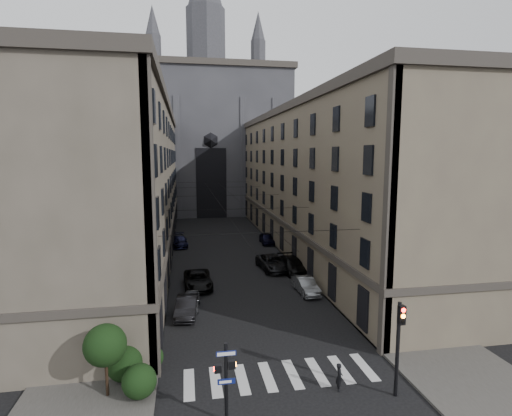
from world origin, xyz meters
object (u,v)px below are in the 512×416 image
car_left_near (190,301)px  car_right_far (267,239)px  pedestrian (339,377)px  car_left_midnear (187,307)px  car_right_midnear (273,263)px  gothic_tower (207,132)px  car_left_midfar (198,280)px  car_right_midfar (293,265)px  car_right_near (306,285)px  car_left_far (179,241)px  pedestrian_signal_left (226,377)px  traffic_light_right (399,338)px

car_left_near → car_right_far: size_ratio=0.85×
car_left_near → pedestrian: 15.41m
car_left_midnear → car_right_midnear: size_ratio=0.79×
gothic_tower → car_left_midfar: size_ratio=10.34×
car_left_near → car_right_midfar: bearing=43.2°
car_left_midfar → car_right_midnear: bearing=26.4°
car_right_near → car_right_midfar: (0.53, 6.53, 0.09)m
car_right_near → car_right_midfar: 6.56m
car_right_midnear → pedestrian: car_right_midnear is taller
pedestrian → car_right_far: bearing=6.1°
car_left_near → car_left_far: bearing=99.1°
car_left_midnear → pedestrian: bearing=-49.9°
gothic_tower → car_right_near: size_ratio=13.22×
car_left_midnear → car_right_midfar: (11.44, 9.91, 0.07)m
car_left_far → car_right_midnear: size_ratio=0.91×
gothic_tower → car_left_midnear: (-5.32, -60.19, -17.05)m
gothic_tower → car_left_near: gothic_tower is taller
car_left_midnear → gothic_tower: bearing=90.3°
car_right_far → pedestrian_signal_left: bearing=-103.5°
car_right_far → car_left_midnear: bearing=-114.4°
car_left_near → pedestrian: (7.82, -13.28, 0.13)m
traffic_light_right → car_left_midnear: size_ratio=1.15×
car_right_midnear → pedestrian: bearing=-99.2°
car_left_midfar → car_right_far: size_ratio=1.26×
car_left_far → car_right_far: 12.42m
car_right_midfar → car_right_far: 14.24m
traffic_light_right → car_right_midnear: 24.25m
car_left_near → car_right_midnear: (9.20, 9.73, 0.16)m
gothic_tower → car_right_midfar: bearing=-83.1°
car_right_midnear → car_right_far: car_right_midnear is taller
pedestrian_signal_left → car_right_midfar: (9.64, 23.17, -1.51)m
car_left_midnear → car_right_midnear: car_right_midnear is taller
car_left_midnear → pedestrian: 14.31m
car_right_midnear → pedestrian: size_ratio=3.73×
gothic_tower → traffic_light_right: 74.67m
car_left_near → car_right_midfar: (11.12, 8.39, 0.17)m
car_right_near → car_right_midnear: 7.99m
car_left_midnear → pedestrian: pedestrian is taller
traffic_light_right → car_left_midfar: (-9.80, 19.54, -2.51)m
traffic_light_right → pedestrian: (-2.78, 1.08, -2.52)m
pedestrian_signal_left → car_left_far: bearing=94.0°
car_right_far → pedestrian: 36.07m
car_left_near → gothic_tower: bearing=91.3°
car_right_near → car_right_midnear: size_ratio=0.76×
car_right_midfar → car_right_far: car_right_midfar is taller
car_left_midfar → car_left_far: bearing=94.3°
car_left_midnear → car_right_near: (10.92, 3.37, -0.02)m
pedestrian_signal_left → car_right_midfar: size_ratio=0.71×
car_left_midfar → pedestrian: (7.02, -18.46, -0.01)m
pedestrian_signal_left → car_right_near: (9.11, 16.64, -1.60)m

